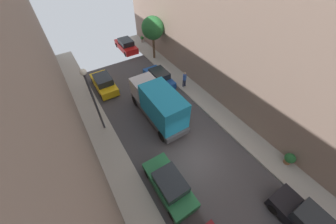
# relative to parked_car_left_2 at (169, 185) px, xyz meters

# --- Properties ---
(ground) EXTENTS (32.00, 32.00, 0.00)m
(ground) POSITION_rel_parked_car_left_2_xyz_m (2.70, 0.94, -0.72)
(ground) COLOR #423F42
(sidewalk_left) EXTENTS (2.00, 44.00, 0.15)m
(sidewalk_left) POSITION_rel_parked_car_left_2_xyz_m (-2.30, 0.94, -0.64)
(sidewalk_left) COLOR #A8A399
(sidewalk_left) RESTS_ON ground
(sidewalk_right) EXTENTS (2.00, 44.00, 0.15)m
(sidewalk_right) POSITION_rel_parked_car_left_2_xyz_m (7.70, 0.94, -0.64)
(sidewalk_right) COLOR #A8A399
(sidewalk_right) RESTS_ON ground
(parked_car_left_2) EXTENTS (1.78, 4.20, 1.57)m
(parked_car_left_2) POSITION_rel_parked_car_left_2_xyz_m (0.00, 0.00, 0.00)
(parked_car_left_2) COLOR #1E6638
(parked_car_left_2) RESTS_ON ground
(parked_car_left_3) EXTENTS (1.78, 4.20, 1.57)m
(parked_car_left_3) POSITION_rel_parked_car_left_2_xyz_m (0.00, 12.72, 0.00)
(parked_car_left_3) COLOR gold
(parked_car_left_3) RESTS_ON ground
(parked_car_right_2) EXTENTS (1.78, 4.20, 1.57)m
(parked_car_right_2) POSITION_rel_parked_car_left_2_xyz_m (5.40, 10.48, 0.00)
(parked_car_right_2) COLOR #194799
(parked_car_right_2) RESTS_ON ground
(parked_car_right_3) EXTENTS (1.78, 4.20, 1.57)m
(parked_car_right_3) POSITION_rel_parked_car_left_2_xyz_m (5.40, 19.35, 0.00)
(parked_car_right_3) COLOR red
(parked_car_right_3) RESTS_ON ground
(delivery_truck) EXTENTS (2.26, 6.60, 3.38)m
(delivery_truck) POSITION_rel_parked_car_left_2_xyz_m (2.70, 5.93, 1.07)
(delivery_truck) COLOR #4C4C51
(delivery_truck) RESTS_ON ground
(pedestrian) EXTENTS (0.40, 0.36, 1.72)m
(pedestrian) POSITION_rel_parked_car_left_2_xyz_m (7.28, 8.41, 0.35)
(pedestrian) COLOR #2D334C
(pedestrian) RESTS_ON sidewalk_right
(street_tree_1) EXTENTS (2.60, 2.60, 5.08)m
(street_tree_1) POSITION_rel_parked_car_left_2_xyz_m (7.53, 15.33, 3.18)
(street_tree_1) COLOR brown
(street_tree_1) RESTS_ON sidewalk_right
(potted_plant_0) EXTENTS (0.73, 0.73, 0.95)m
(potted_plant_0) POSITION_rel_parked_car_left_2_xyz_m (8.30, -3.03, -0.04)
(potted_plant_0) COLOR brown
(potted_plant_0) RESTS_ON sidewalk_right
(potted_plant_3) EXTENTS (0.49, 0.49, 0.86)m
(potted_plant_3) POSITION_rel_parked_car_left_2_xyz_m (8.26, 20.22, -0.08)
(potted_plant_3) COLOR #B2A899
(potted_plant_3) RESTS_ON sidewalk_right
(lamp_post) EXTENTS (0.44, 0.44, 5.82)m
(lamp_post) POSITION_rel_parked_car_left_2_xyz_m (-1.90, 7.38, 3.23)
(lamp_post) COLOR #333338
(lamp_post) RESTS_ON sidewalk_left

